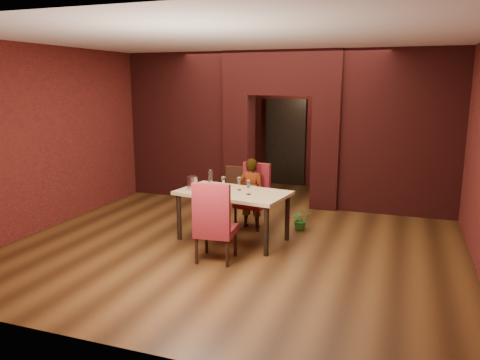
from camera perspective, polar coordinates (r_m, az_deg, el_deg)
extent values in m
plane|color=#4B2C12|center=(8.32, 1.44, -6.10)|extent=(8.00, 8.00, 0.00)
cube|color=silver|center=(7.94, 1.57, 16.45)|extent=(7.00, 8.00, 0.04)
cube|color=maroon|center=(11.82, 7.60, 7.06)|extent=(7.00, 0.04, 3.20)
cube|color=maroon|center=(4.40, -14.94, -1.15)|extent=(7.00, 0.04, 3.20)
cube|color=maroon|center=(9.65, -18.76, 5.49)|extent=(0.04, 8.00, 3.20)
cube|color=maroon|center=(10.21, -0.08, 3.89)|extent=(0.55, 0.55, 2.30)
cube|color=maroon|center=(9.74, 10.51, 3.31)|extent=(0.55, 0.55, 2.30)
cube|color=maroon|center=(9.84, 5.27, 12.89)|extent=(2.45, 0.55, 0.90)
cube|color=maroon|center=(10.72, -7.26, 6.59)|extent=(2.28, 0.35, 3.20)
cube|color=maroon|center=(9.57, 19.02, 5.43)|extent=(2.28, 0.35, 3.20)
cube|color=#9E512D|center=(10.04, -0.65, 0.28)|extent=(0.40, 0.03, 0.50)
cube|color=black|center=(11.91, 5.58, 4.49)|extent=(0.90, 0.08, 2.10)
cube|color=black|center=(11.87, 5.53, 4.46)|extent=(1.02, 0.04, 2.22)
cube|color=tan|center=(7.69, -0.85, -4.38)|extent=(1.89, 1.24, 0.83)
cube|color=maroon|center=(8.36, 1.44, -1.96)|extent=(0.57, 0.57, 1.14)
cube|color=maroon|center=(6.79, -2.93, -4.98)|extent=(0.59, 0.59, 1.19)
imported|color=silver|center=(8.30, 1.39, -1.61)|extent=(0.46, 0.30, 1.26)
cube|color=silver|center=(7.43, -2.74, -1.67)|extent=(0.33, 0.29, 0.00)
cylinder|color=#B4B4BB|center=(7.75, -5.81, -0.35)|extent=(0.18, 0.18, 0.22)
cylinder|color=white|center=(7.84, -3.62, 0.20)|extent=(0.07, 0.07, 0.32)
imported|color=#2A6E22|center=(8.34, 7.42, -4.78)|extent=(0.45, 0.43, 0.38)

